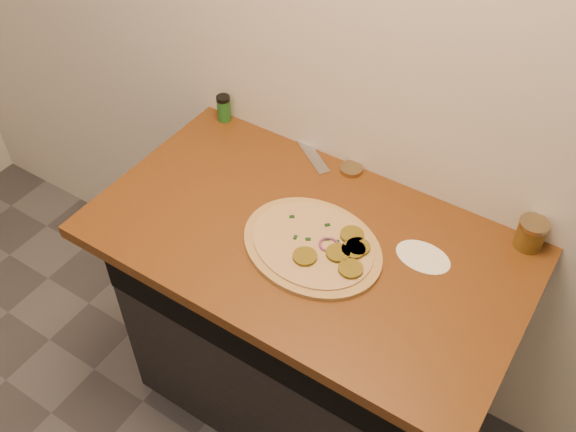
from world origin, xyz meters
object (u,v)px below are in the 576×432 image
Objects in this scene: chefs_knife at (303,141)px; salsa_jar at (531,234)px; spice_shaker at (224,108)px; pizza at (315,246)px.

salsa_jar is (0.74, -0.05, 0.04)m from chefs_knife.
salsa_jar is at bearing -0.44° from spice_shaker.
salsa_jar is at bearing 34.21° from pizza.
spice_shaker is (-0.55, 0.33, 0.04)m from pizza.
spice_shaker is at bearing 179.56° from salsa_jar.
pizza is 0.46m from chefs_knife.
pizza is 5.15× the size of spice_shaker.
pizza is at bearing -30.91° from spice_shaker.
spice_shaker reaches higher than salsa_jar.
chefs_knife is (-0.27, 0.37, -0.00)m from pizza.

